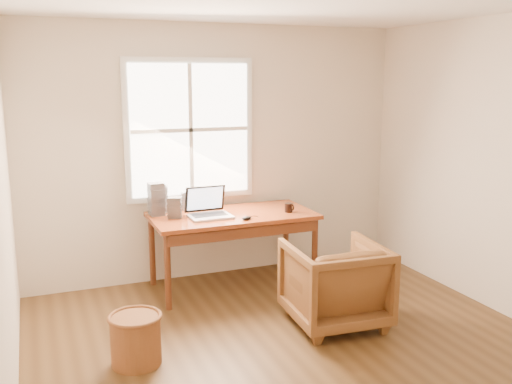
# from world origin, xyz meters

# --- Properties ---
(room_shell) EXTENTS (4.04, 4.54, 2.64)m
(room_shell) POSITION_xyz_m (-0.02, 0.16, 1.32)
(room_shell) COLOR #51371C
(room_shell) RESTS_ON ground
(desk) EXTENTS (1.60, 0.80, 0.04)m
(desk) POSITION_xyz_m (0.00, 1.80, 0.73)
(desk) COLOR brown
(desk) RESTS_ON room_shell
(armchair) EXTENTS (0.82, 0.84, 0.72)m
(armchair) POSITION_xyz_m (0.51, 0.64, 0.36)
(armchair) COLOR brown
(armchair) RESTS_ON room_shell
(wicker_stool) EXTENTS (0.43, 0.43, 0.37)m
(wicker_stool) POSITION_xyz_m (-1.19, 0.57, 0.18)
(wicker_stool) COLOR brown
(wicker_stool) RESTS_ON room_shell
(laptop) EXTENTS (0.41, 0.43, 0.30)m
(laptop) POSITION_xyz_m (-0.25, 1.72, 0.90)
(laptop) COLOR #ABADB3
(laptop) RESTS_ON desk
(mouse) EXTENTS (0.11, 0.08, 0.03)m
(mouse) POSITION_xyz_m (0.04, 1.52, 0.77)
(mouse) COLOR black
(mouse) RESTS_ON desk
(coffee_mug) EXTENTS (0.09, 0.09, 0.09)m
(coffee_mug) POSITION_xyz_m (0.54, 1.66, 0.79)
(coffee_mug) COLOR black
(coffee_mug) RESTS_ON desk
(cd_stack_a) EXTENTS (0.14, 0.13, 0.27)m
(cd_stack_a) POSITION_xyz_m (-0.64, 2.15, 0.88)
(cd_stack_a) COLOR silver
(cd_stack_a) RESTS_ON desk
(cd_stack_b) EXTENTS (0.16, 0.15, 0.20)m
(cd_stack_b) POSITION_xyz_m (-0.57, 1.86, 0.85)
(cd_stack_b) COLOR #242428
(cd_stack_b) RESTS_ON desk
(cd_stack_c) EXTENTS (0.15, 0.14, 0.32)m
(cd_stack_c) POSITION_xyz_m (-0.71, 2.01, 0.91)
(cd_stack_c) COLOR gray
(cd_stack_c) RESTS_ON desk
(cd_stack_d) EXTENTS (0.15, 0.13, 0.18)m
(cd_stack_d) POSITION_xyz_m (-0.35, 2.16, 0.84)
(cd_stack_d) COLOR silver
(cd_stack_d) RESTS_ON desk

